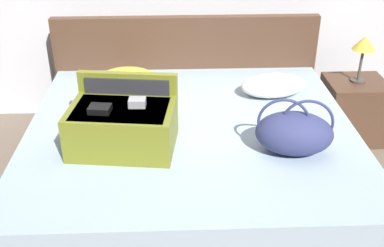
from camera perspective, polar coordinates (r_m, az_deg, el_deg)
ground_plane at (r=2.87m, az=0.22°, el=-13.06°), size 12.00×12.00×0.00m
bed at (r=3.03m, az=-0.11°, el=-4.51°), size 1.99×1.87×0.50m
headboard at (r=3.80m, az=-0.70°, el=6.12°), size 2.03×0.08×0.90m
hard_case_large at (r=2.67m, az=-8.28°, el=-0.01°), size 0.62×0.48×0.37m
duffel_bag at (r=2.65m, az=12.12°, el=-1.06°), size 0.46×0.34×0.33m
pillow_near_headboard at (r=3.38m, az=-7.67°, el=5.22°), size 0.43×0.29×0.17m
pillow_center_head at (r=3.33m, az=9.71°, el=4.52°), size 0.49×0.32×0.15m
nightstand at (r=3.88m, az=18.63°, el=1.55°), size 0.44×0.40×0.48m
table_lamp at (r=3.69m, az=19.88°, el=8.73°), size 0.17×0.17×0.35m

